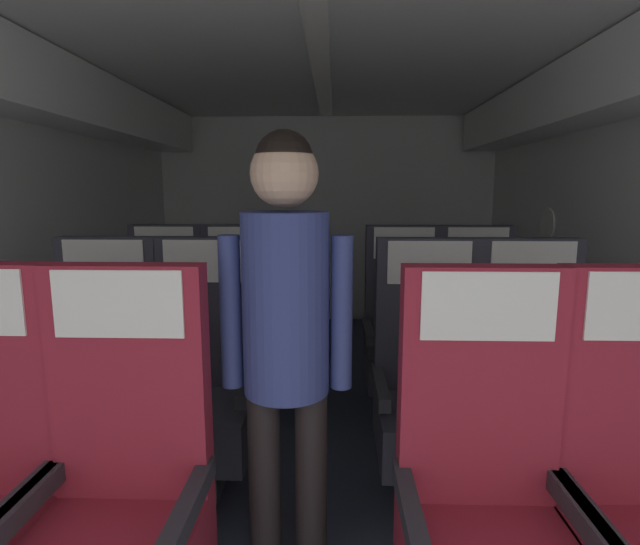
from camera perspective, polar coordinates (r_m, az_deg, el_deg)
name	(u,v)px	position (r m, az deg, el deg)	size (l,w,h in m)	color
ground	(317,448)	(2.89, -0.34, -19.87)	(3.82, 5.96, 0.02)	#2D3342
fuselage_shell	(319,152)	(2.80, -0.15, 13.91)	(3.70, 5.61, 2.25)	silver
seat_a_left_aisle	(118,509)	(1.68, -22.57, -24.14)	(0.51, 0.51, 1.19)	#38383D
seat_a_right_window	(487,515)	(1.62, 18.93, -25.24)	(0.51, 0.51, 1.19)	#38383D
seat_b_left_window	(104,387)	(2.57, -23.99, -12.12)	(0.51, 0.51, 1.19)	#38383D
seat_b_left_aisle	(204,388)	(2.41, -13.45, -12.97)	(0.51, 0.51, 1.19)	#38383D
seat_b_right_aisle	(532,393)	(2.49, 23.54, -12.80)	(0.51, 0.51, 1.19)	#38383D
seat_b_right_window	(428,392)	(2.36, 12.56, -13.48)	(0.51, 0.51, 1.19)	#38383D
seat_c_left_window	(164,334)	(3.33, -17.77, -6.86)	(0.51, 0.51, 1.19)	#38383D
seat_c_left_aisle	(238,335)	(3.20, -9.61, -7.21)	(0.51, 0.51, 1.19)	#38383D
seat_c_right_aisle	(477,337)	(3.27, 17.91, -7.17)	(0.51, 0.51, 1.19)	#38383D
seat_c_right_window	(403,337)	(3.17, 9.72, -7.40)	(0.51, 0.51, 1.19)	#38383D
flight_attendant	(286,324)	(1.59, -3.99, -6.02)	(0.43, 0.28, 1.59)	black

